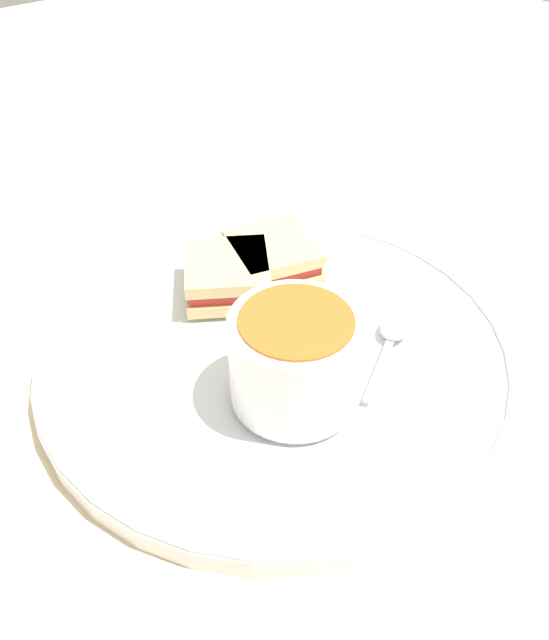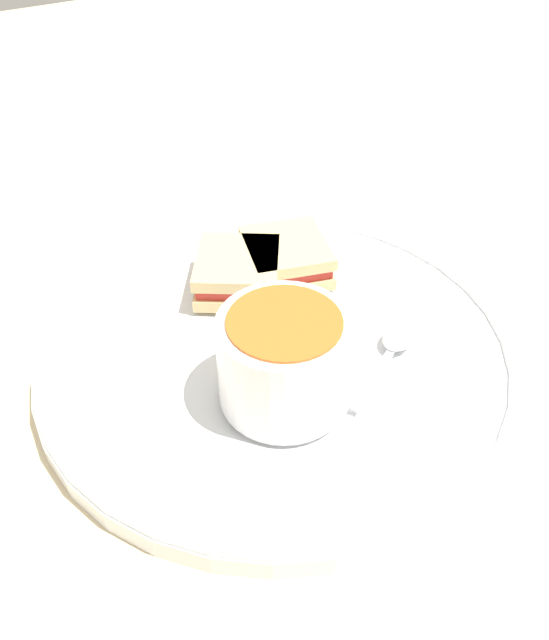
{
  "view_description": "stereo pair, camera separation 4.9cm",
  "coord_description": "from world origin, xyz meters",
  "px_view_note": "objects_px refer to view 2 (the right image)",
  "views": [
    {
      "loc": [
        -0.24,
        -0.28,
        0.36
      ],
      "look_at": [
        0.0,
        0.0,
        0.04
      ],
      "focal_mm": 35.0,
      "sensor_mm": 36.0,
      "label": 1
    },
    {
      "loc": [
        -0.2,
        -0.31,
        0.36
      ],
      "look_at": [
        0.0,
        0.0,
        0.04
      ],
      "focal_mm": 35.0,
      "sensor_mm": 36.0,
      "label": 2
    }
  ],
  "objects_px": {
    "soup_bowl": "(284,360)",
    "sandwich_half_far": "(238,272)",
    "spoon": "(395,343)",
    "sandwich_half_near": "(286,257)"
  },
  "relations": [
    {
      "from": "soup_bowl",
      "to": "sandwich_half_near",
      "type": "distance_m",
      "value": 0.15
    },
    {
      "from": "soup_bowl",
      "to": "sandwich_half_far",
      "type": "xyz_separation_m",
      "value": [
        0.04,
        0.13,
        -0.02
      ]
    },
    {
      "from": "spoon",
      "to": "soup_bowl",
      "type": "bearing_deg",
      "value": 149.92
    },
    {
      "from": "sandwich_half_near",
      "to": "spoon",
      "type": "bearing_deg",
      "value": -83.48
    },
    {
      "from": "spoon",
      "to": "sandwich_half_far",
      "type": "bearing_deg",
      "value": 87.94
    },
    {
      "from": "sandwich_half_near",
      "to": "sandwich_half_far",
      "type": "distance_m",
      "value": 0.05
    },
    {
      "from": "soup_bowl",
      "to": "sandwich_half_far",
      "type": "relative_size",
      "value": 0.9
    },
    {
      "from": "spoon",
      "to": "sandwich_half_near",
      "type": "relative_size",
      "value": 1.04
    },
    {
      "from": "spoon",
      "to": "sandwich_half_far",
      "type": "xyz_separation_m",
      "value": [
        -0.06,
        0.14,
        0.01
      ]
    },
    {
      "from": "soup_bowl",
      "to": "sandwich_half_far",
      "type": "distance_m",
      "value": 0.14
    }
  ]
}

